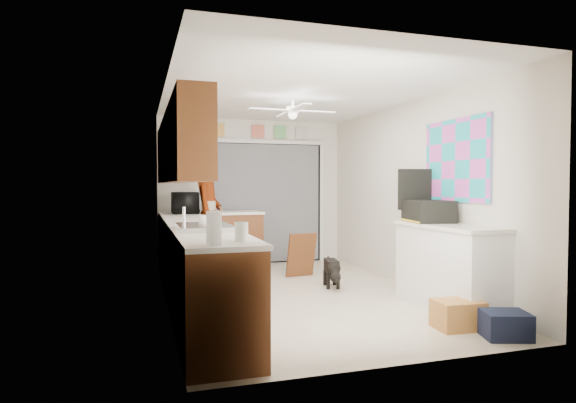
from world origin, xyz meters
TOP-DOWN VIEW (x-y plane):
  - floor at (0.00, 0.00)m, footprint 5.00×5.00m
  - ceiling at (0.00, 0.00)m, footprint 5.00×5.00m
  - wall_back at (0.00, 2.50)m, footprint 3.20×0.00m
  - wall_front at (0.00, -2.50)m, footprint 3.20×0.00m
  - wall_left at (-1.60, 0.00)m, footprint 0.00×5.00m
  - wall_right at (1.60, 0.00)m, footprint 0.00×5.00m
  - left_base_cabinets at (-1.30, 0.00)m, footprint 0.60×4.80m
  - left_countertop at (-1.29, 0.00)m, footprint 0.62×4.80m
  - upper_cabinets at (-1.44, 0.20)m, footprint 0.32×4.00m
  - sink_basin at (-1.29, -1.00)m, footprint 0.50×0.76m
  - faucet at (-1.48, -1.00)m, footprint 0.03×0.03m
  - peninsula_base at (-0.50, 2.00)m, footprint 1.00×0.60m
  - peninsula_top at (-0.50, 2.00)m, footprint 1.04×0.64m
  - back_opening_recess at (0.25, 2.47)m, footprint 2.00×0.06m
  - curtain_panel at (0.25, 2.43)m, footprint 1.90×0.03m
  - door_trim_left at (-0.77, 2.44)m, footprint 0.06×0.04m
  - door_trim_right at (1.27, 2.44)m, footprint 0.06×0.04m
  - door_trim_head at (0.25, 2.44)m, footprint 2.10×0.04m
  - header_frame_0 at (-0.60, 2.47)m, footprint 0.22×0.02m
  - header_frame_2 at (0.10, 2.47)m, footprint 0.22×0.02m
  - header_frame_3 at (0.50, 2.47)m, footprint 0.22×0.02m
  - header_frame_4 at (0.90, 2.47)m, footprint 0.22×0.02m
  - route66_sign at (-0.95, 2.47)m, footprint 0.22×0.02m
  - right_counter_base at (1.35, -1.20)m, footprint 0.50×1.40m
  - right_counter_top at (1.34, -1.20)m, footprint 0.54×1.44m
  - abstract_painting at (1.58, -1.00)m, footprint 0.03×1.15m
  - ceiling_fan at (0.00, 0.20)m, footprint 1.14×1.14m
  - microwave at (-1.22, 1.68)m, footprint 0.40×0.58m
  - cup at (-1.23, -0.58)m, footprint 0.16×0.16m
  - jar_a at (-1.14, -2.07)m, footprint 0.11×0.11m
  - jar_b at (-1.27, -1.37)m, footprint 0.09×0.09m
  - paper_towel_roll at (-1.38, -2.25)m, footprint 0.15×0.15m
  - suitcase at (1.32, -0.85)m, footprint 0.53×0.65m
  - suitcase_rim at (1.32, -0.85)m, footprint 0.53×0.65m
  - suitcase_lid at (1.32, -0.56)m, footprint 0.42×0.10m
  - cardboard_box at (1.00, -1.84)m, footprint 0.45×0.35m
  - navy_crate at (1.23, -2.20)m, footprint 0.47×0.43m
  - cabinet_door_panel at (0.41, 1.04)m, footprint 0.46×0.23m
  - man at (-0.90, 1.55)m, footprint 0.63×0.76m
  - dog at (0.56, 0.25)m, footprint 0.33×0.56m

SIDE VIEW (x-z plane):
  - floor at x=0.00m, z-range 0.00..0.00m
  - navy_crate at x=1.23m, z-range 0.00..0.24m
  - cardboard_box at x=1.00m, z-range 0.00..0.27m
  - dog at x=0.56m, z-range 0.00..0.41m
  - cabinet_door_panel at x=0.41m, z-range 0.00..0.66m
  - left_base_cabinets at x=-1.30m, z-range 0.00..0.90m
  - peninsula_base at x=-0.50m, z-range 0.00..0.90m
  - right_counter_base at x=1.35m, z-range 0.00..0.90m
  - man at x=-0.90m, z-range 0.00..1.79m
  - left_countertop at x=-1.29m, z-range 0.90..0.94m
  - peninsula_top at x=-0.50m, z-range 0.90..0.94m
  - right_counter_top at x=1.34m, z-range 0.90..0.94m
  - sink_basin at x=-1.29m, z-range 0.92..0.98m
  - suitcase_rim at x=1.32m, z-range 0.95..0.97m
  - cup at x=-1.23m, z-range 0.94..1.05m
  - jar_b at x=-1.27m, z-range 0.94..1.06m
  - jar_a at x=-1.14m, z-range 0.94..1.09m
  - faucet at x=-1.48m, z-range 0.94..1.16m
  - back_opening_recess at x=0.25m, z-range 0.00..2.10m
  - door_trim_left at x=-0.77m, z-range 0.00..2.10m
  - door_trim_right at x=1.27m, z-range 0.00..2.10m
  - curtain_panel at x=0.25m, z-range 0.03..2.08m
  - paper_towel_roll at x=-1.38m, z-range 0.94..1.18m
  - suitcase at x=1.32m, z-range 0.94..1.19m
  - microwave at x=-1.22m, z-range 0.94..1.26m
  - wall_back at x=0.00m, z-range -0.35..2.85m
  - wall_front at x=0.00m, z-range -0.35..2.85m
  - wall_left at x=-1.60m, z-range -1.25..3.75m
  - wall_right at x=1.60m, z-range -1.25..3.75m
  - suitcase_lid at x=1.32m, z-range 1.07..1.57m
  - abstract_painting at x=1.58m, z-range 1.17..2.12m
  - upper_cabinets at x=-1.44m, z-range 1.40..2.20m
  - door_trim_head at x=0.25m, z-range 2.09..2.15m
  - header_frame_0 at x=-0.60m, z-range 2.19..2.41m
  - header_frame_2 at x=0.10m, z-range 2.19..2.41m
  - header_frame_3 at x=0.50m, z-range 2.19..2.41m
  - header_frame_4 at x=0.90m, z-range 2.19..2.41m
  - route66_sign at x=-0.95m, z-range 2.17..2.43m
  - ceiling_fan at x=0.00m, z-range 2.20..2.44m
  - ceiling at x=0.00m, z-range 2.50..2.50m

